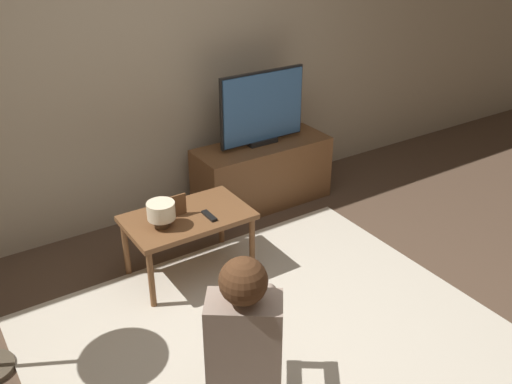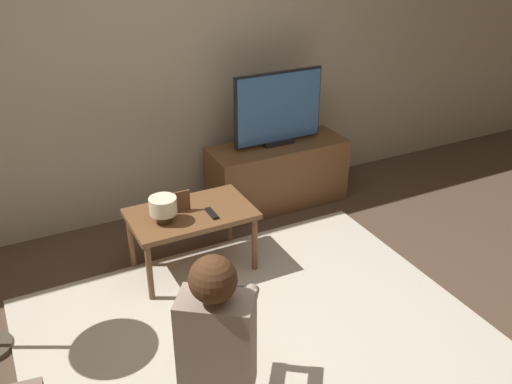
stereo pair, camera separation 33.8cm
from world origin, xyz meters
name	(u,v)px [view 2 (the right image)]	position (x,y,z in m)	size (l,w,h in m)	color
ground_plane	(269,353)	(0.00, 0.00, 0.00)	(10.00, 10.00, 0.00)	brown
wall_back	(148,55)	(0.00, 1.93, 1.30)	(10.00, 0.06, 2.60)	tan
rug	(269,352)	(0.00, 0.00, 0.01)	(2.63, 2.36, 0.02)	beige
tv_stand	(277,174)	(0.92, 1.57, 0.27)	(1.15, 0.43, 0.54)	brown
tv	(278,109)	(0.92, 1.58, 0.85)	(0.76, 0.08, 0.60)	black
coffee_table	(191,218)	(-0.07, 0.98, 0.41)	(0.83, 0.50, 0.46)	brown
person_kneeling	(216,349)	(-0.46, -0.35, 0.52)	(0.68, 0.81, 0.99)	#332D28
picture_frame	(182,201)	(-0.12, 1.01, 0.54)	(0.11, 0.01, 0.15)	brown
table_lamp	(163,207)	(-0.27, 0.94, 0.56)	(0.18, 0.18, 0.17)	#4C3823
remote	(212,213)	(0.04, 0.88, 0.47)	(0.04, 0.15, 0.02)	black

